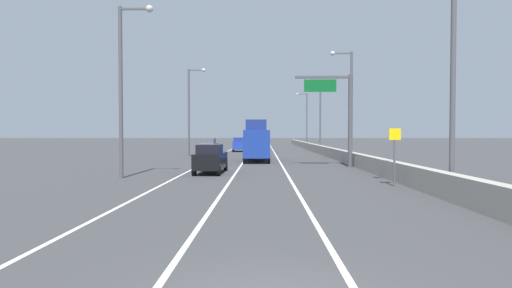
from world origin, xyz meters
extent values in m
plane|color=#38383A|center=(0.00, 64.00, 0.00)|extent=(320.00, 320.00, 0.00)
cube|color=silver|center=(-5.50, 55.00, 0.00)|extent=(0.16, 130.00, 0.00)
cube|color=silver|center=(-2.00, 55.00, 0.00)|extent=(0.16, 130.00, 0.00)
cube|color=silver|center=(1.50, 55.00, 0.00)|extent=(0.16, 130.00, 0.00)
cube|color=#9E998E|center=(7.59, 40.00, 0.55)|extent=(0.60, 120.00, 1.10)
cylinder|color=#47474C|center=(6.99, 26.97, 3.75)|extent=(0.36, 0.36, 7.50)
cube|color=#47474C|center=(4.74, 26.97, 7.30)|extent=(4.50, 0.20, 0.20)
cube|color=#0C5923|center=(4.51, 26.85, 6.60)|extent=(2.60, 0.10, 1.00)
cylinder|color=#4C4C51|center=(6.69, 14.86, 1.20)|extent=(0.10, 0.10, 2.40)
cube|color=yellow|center=(6.69, 14.82, 2.70)|extent=(0.60, 0.04, 0.60)
cylinder|color=#4C4C51|center=(8.53, 12.45, 5.22)|extent=(0.24, 0.24, 10.44)
cylinder|color=#4C4C51|center=(8.26, 32.46, 5.22)|extent=(0.24, 0.24, 10.44)
cube|color=#4C4C51|center=(7.36, 32.46, 10.29)|extent=(1.80, 0.12, 0.12)
sphere|color=beige|center=(6.46, 32.46, 10.29)|extent=(0.44, 0.44, 0.44)
cylinder|color=#4C4C51|center=(8.13, 52.47, 5.22)|extent=(0.24, 0.24, 10.44)
cube|color=#4C4C51|center=(7.23, 52.47, 10.29)|extent=(1.80, 0.12, 0.12)
sphere|color=beige|center=(6.33, 52.47, 10.29)|extent=(0.44, 0.44, 0.44)
cylinder|color=#4C4C51|center=(8.34, 72.49, 5.22)|extent=(0.24, 0.24, 10.44)
cube|color=#4C4C51|center=(7.44, 72.49, 10.29)|extent=(1.80, 0.12, 0.12)
sphere|color=beige|center=(6.54, 72.49, 10.29)|extent=(0.44, 0.44, 0.44)
cylinder|color=#4C4C51|center=(-8.80, 18.45, 5.22)|extent=(0.24, 0.24, 10.44)
cube|color=#4C4C51|center=(-7.90, 18.45, 10.29)|extent=(1.80, 0.12, 0.12)
sphere|color=beige|center=(-7.00, 18.45, 10.29)|extent=(0.44, 0.44, 0.44)
cylinder|color=#4C4C51|center=(-9.03, 42.47, 5.22)|extent=(0.24, 0.24, 10.44)
cube|color=#4C4C51|center=(-8.13, 42.47, 10.29)|extent=(1.80, 0.12, 0.12)
sphere|color=beige|center=(-7.23, 42.47, 10.29)|extent=(0.44, 0.44, 0.44)
cube|color=slate|center=(-6.69, 43.08, 0.94)|extent=(1.76, 4.76, 1.19)
cube|color=#4D505A|center=(-6.70, 42.60, 1.83)|extent=(1.54, 2.15, 0.60)
cylinder|color=black|center=(-7.46, 45.01, 0.34)|extent=(0.22, 0.68, 0.68)
cylinder|color=black|center=(-5.89, 45.00, 0.34)|extent=(0.22, 0.68, 0.68)
cylinder|color=black|center=(-7.49, 41.16, 0.34)|extent=(0.22, 0.68, 0.68)
cylinder|color=black|center=(-5.92, 41.15, 0.34)|extent=(0.22, 0.68, 0.68)
cube|color=#1E389E|center=(-3.73, 54.55, 0.92)|extent=(1.94, 4.23, 1.17)
cube|color=navy|center=(-3.72, 54.14, 1.81)|extent=(1.64, 1.93, 0.60)
cylinder|color=black|center=(-4.61, 56.16, 0.34)|extent=(0.24, 0.69, 0.68)
cylinder|color=black|center=(-2.98, 56.22, 0.34)|extent=(0.24, 0.69, 0.68)
cylinder|color=black|center=(-4.49, 52.89, 0.34)|extent=(0.24, 0.69, 0.68)
cylinder|color=black|center=(-2.86, 52.95, 0.34)|extent=(0.24, 0.69, 0.68)
cube|color=black|center=(-3.71, 21.61, 0.86)|extent=(1.91, 4.55, 1.04)
cube|color=black|center=(-3.73, 21.16, 1.68)|extent=(1.61, 2.07, 0.60)
cylinder|color=black|center=(-4.44, 23.43, 0.34)|extent=(0.24, 0.69, 0.68)
cylinder|color=black|center=(-2.85, 23.37, 0.34)|extent=(0.24, 0.69, 0.68)
cylinder|color=black|center=(-4.57, 19.84, 0.34)|extent=(0.24, 0.69, 0.68)
cylinder|color=black|center=(-2.98, 19.78, 0.34)|extent=(0.24, 0.69, 0.68)
cube|color=#196033|center=(-0.42, 54.47, 0.93)|extent=(1.89, 4.40, 1.18)
cube|color=#1C4633|center=(-0.41, 54.03, 1.82)|extent=(1.64, 1.99, 0.60)
cylinder|color=black|center=(-1.28, 56.20, 0.34)|extent=(0.23, 0.68, 0.68)
cylinder|color=black|center=(0.40, 56.22, 0.34)|extent=(0.23, 0.68, 0.68)
cylinder|color=black|center=(-1.24, 52.72, 0.34)|extent=(0.23, 0.68, 0.68)
cylinder|color=black|center=(0.44, 52.74, 0.34)|extent=(0.23, 0.68, 0.68)
cube|color=white|center=(-0.64, 65.50, 0.86)|extent=(1.79, 4.72, 1.04)
cube|color=#96969E|center=(-0.64, 65.03, 1.68)|extent=(1.54, 2.13, 0.60)
cylinder|color=black|center=(-1.39, 67.40, 0.34)|extent=(0.23, 0.68, 0.68)
cylinder|color=black|center=(0.17, 67.38, 0.34)|extent=(0.23, 0.68, 0.68)
cylinder|color=black|center=(-1.44, 63.61, 0.34)|extent=(0.23, 0.68, 0.68)
cylinder|color=black|center=(0.11, 63.59, 0.34)|extent=(0.23, 0.68, 0.68)
cube|color=navy|center=(-0.80, 33.75, 1.77)|extent=(2.62, 8.16, 2.53)
cube|color=navy|center=(-0.84, 35.53, 3.58)|extent=(2.16, 1.84, 1.10)
cylinder|color=black|center=(-2.01, 37.07, 0.50)|extent=(0.25, 1.01, 1.00)
cylinder|color=black|center=(0.23, 37.13, 0.50)|extent=(0.25, 1.01, 1.00)
cylinder|color=black|center=(-1.82, 30.37, 0.50)|extent=(0.25, 1.01, 1.00)
cylinder|color=black|center=(0.42, 30.43, 0.50)|extent=(0.25, 1.01, 1.00)
camera|label=1|loc=(-0.11, -6.26, 2.76)|focal=28.55mm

